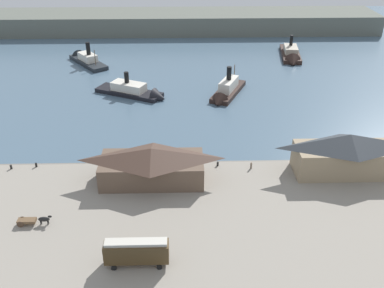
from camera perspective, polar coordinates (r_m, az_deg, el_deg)
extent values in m
plane|color=slate|center=(95.88, -3.71, -1.87)|extent=(320.00, 320.00, 0.00)
cube|color=gray|center=(77.53, -4.23, -9.93)|extent=(110.00, 36.00, 1.20)
cube|color=slate|center=(92.55, -3.79, -2.76)|extent=(110.00, 0.80, 1.00)
cube|color=brown|center=(85.23, -5.33, -3.43)|extent=(20.17, 8.97, 4.85)
pyramid|color=#473328|center=(83.34, -5.44, -1.33)|extent=(20.58, 9.42, 2.41)
cube|color=#998466|center=(92.53, 19.80, -2.00)|extent=(20.75, 7.69, 5.87)
pyramid|color=#33383D|center=(90.46, 20.26, 0.38)|extent=(21.16, 8.08, 2.90)
cube|color=#4C381E|center=(67.19, -7.38, -14.01)|extent=(9.74, 2.41, 3.19)
cube|color=beige|center=(65.95, -7.49, -12.85)|extent=(9.35, 1.69, 0.50)
cylinder|color=black|center=(69.20, -4.28, -14.58)|extent=(0.90, 0.18, 0.90)
cylinder|color=black|center=(67.48, -4.36, -16.00)|extent=(0.90, 0.18, 0.90)
cylinder|color=black|center=(69.90, -10.06, -14.51)|extent=(0.90, 0.18, 0.90)
cylinder|color=black|center=(68.20, -10.32, -15.91)|extent=(0.90, 0.18, 0.90)
cube|color=brown|center=(79.93, -21.10, -9.48)|extent=(3.11, 1.35, 0.50)
cylinder|color=#4C3828|center=(80.89, -21.56, -9.30)|extent=(1.20, 0.10, 1.20)
cylinder|color=#4C3828|center=(79.91, -21.85, -9.89)|extent=(1.20, 0.10, 1.20)
ellipsoid|color=black|center=(78.84, -19.08, -9.42)|extent=(2.00, 0.70, 0.90)
ellipsoid|color=black|center=(78.18, -18.37, -9.14)|extent=(0.70, 0.32, 0.44)
cylinder|color=black|center=(79.17, -18.56, -9.69)|extent=(0.16, 0.16, 1.00)
cylinder|color=black|center=(78.87, -18.63, -9.87)|extent=(0.16, 0.16, 1.00)
cylinder|color=black|center=(79.53, -19.39, -9.66)|extent=(0.16, 0.16, 1.00)
cylinder|color=black|center=(79.23, -19.47, -9.84)|extent=(0.16, 0.16, 1.00)
cylinder|color=#6B5B4C|center=(90.26, 7.86, -2.89)|extent=(0.38, 0.38, 1.30)
sphere|color=#CCA889|center=(89.85, 7.89, -2.48)|extent=(0.24, 0.24, 0.24)
cylinder|color=black|center=(90.63, 3.43, -2.65)|extent=(0.44, 0.44, 0.90)
cylinder|color=black|center=(97.06, -22.91, -2.83)|extent=(0.44, 0.44, 0.90)
cylinder|color=black|center=(95.87, -20.00, -2.63)|extent=(0.44, 0.44, 0.90)
cube|color=black|center=(166.79, 12.92, 11.57)|extent=(9.05, 20.99, 1.51)
cone|color=black|center=(157.18, 13.26, 10.45)|extent=(6.19, 4.39, 5.76)
cube|color=#B2A893|center=(166.26, 12.99, 12.17)|extent=(5.73, 9.22, 2.14)
cylinder|color=black|center=(166.81, 13.06, 13.28)|extent=(1.19, 1.19, 3.74)
cube|color=#23282D|center=(158.28, -13.61, 10.51)|extent=(16.14, 19.13, 1.34)
cone|color=#23282D|center=(166.91, -15.12, 11.29)|extent=(6.11, 5.81, 4.97)
cube|color=silver|center=(157.70, -13.70, 11.16)|extent=(7.96, 8.81, 2.47)
cylinder|color=black|center=(155.64, -13.64, 12.24)|extent=(1.43, 1.43, 4.28)
cylinder|color=brown|center=(152.15, -12.77, 11.15)|extent=(0.24, 0.24, 5.19)
cube|color=black|center=(129.09, 4.84, 6.97)|extent=(12.34, 18.63, 1.38)
cone|color=black|center=(121.24, 3.51, 5.49)|extent=(5.86, 4.97, 4.98)
cube|color=silver|center=(128.27, 4.88, 7.89)|extent=(6.86, 9.75, 3.05)
cylinder|color=black|center=(127.03, 4.95, 9.34)|extent=(1.43, 1.43, 3.91)
cylinder|color=brown|center=(132.58, 5.64, 9.24)|extent=(0.24, 0.24, 5.93)
cube|color=black|center=(129.57, -8.36, 6.80)|extent=(20.95, 14.34, 1.20)
cone|color=black|center=(124.66, -4.36, 6.11)|extent=(5.66, 6.45, 5.38)
cube|color=silver|center=(128.90, -8.42, 7.54)|extent=(11.01, 8.44, 2.43)
cylinder|color=black|center=(128.14, -8.69, 8.74)|extent=(1.37, 1.37, 3.21)
cube|color=#60665B|center=(197.36, -2.75, 15.94)|extent=(180.00, 24.00, 8.00)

